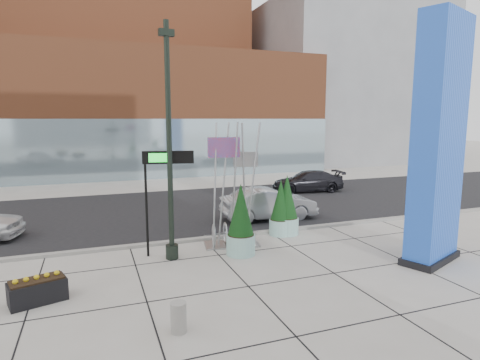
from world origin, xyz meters
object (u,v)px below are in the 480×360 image
object	(u,v)px
lamp_post	(170,166)
overhead_street_sign	(164,166)
public_art_sculpture	(232,214)
concrete_bollard	(179,317)
car_silver_mid	(269,204)
blue_pylon	(438,146)

from	to	relation	value
lamp_post	overhead_street_sign	bearing A→B (deg)	102.15
public_art_sculpture	concrete_bollard	bearing A→B (deg)	-110.74
lamp_post	concrete_bollard	distance (m)	5.96
lamp_post	car_silver_mid	xyz separation A→B (m)	(5.63, 4.00, -2.58)
blue_pylon	concrete_bollard	world-z (taller)	blue_pylon
lamp_post	public_art_sculpture	bearing A→B (deg)	16.47
overhead_street_sign	lamp_post	bearing A→B (deg)	-67.14
blue_pylon	lamp_post	world-z (taller)	blue_pylon
car_silver_mid	public_art_sculpture	bearing A→B (deg)	138.94
public_art_sculpture	overhead_street_sign	world-z (taller)	public_art_sculpture
lamp_post	overhead_street_sign	distance (m)	0.57
blue_pylon	car_silver_mid	distance (m)	8.62
car_silver_mid	concrete_bollard	bearing A→B (deg)	146.99
public_art_sculpture	lamp_post	bearing A→B (deg)	-154.24
lamp_post	concrete_bollard	bearing A→B (deg)	-99.15
public_art_sculpture	blue_pylon	bearing A→B (deg)	-25.70
blue_pylon	overhead_street_sign	world-z (taller)	blue_pylon
lamp_post	concrete_bollard	size ratio (longest dim) A/B	11.18
concrete_bollard	public_art_sculpture	bearing A→B (deg)	59.97
blue_pylon	concrete_bollard	distance (m)	10.19
concrete_bollard	overhead_street_sign	world-z (taller)	overhead_street_sign
concrete_bollard	lamp_post	bearing A→B (deg)	80.85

